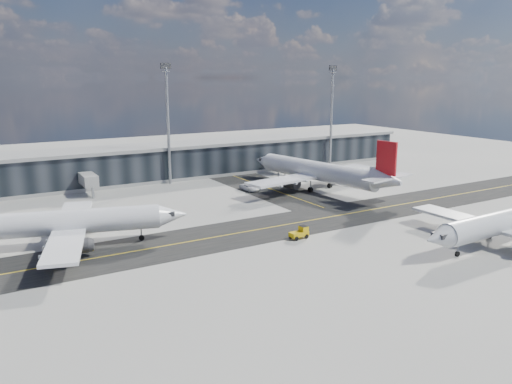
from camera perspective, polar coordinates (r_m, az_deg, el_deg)
ground at (r=83.18m, az=2.19°, el=-4.92°), size 300.00×300.00×0.00m
taxiway_lanes at (r=93.89m, az=0.67°, el=-2.82°), size 180.00×63.00×0.03m
terminal_concourse at (r=130.63m, az=-10.90°, el=3.27°), size 152.00×19.80×8.80m
floodlight_masts at (r=122.73m, az=-10.04°, el=8.12°), size 102.50×0.70×28.90m
airliner_af at (r=82.06m, az=-21.60°, el=-3.33°), size 38.28×32.95×11.50m
airliner_redtail at (r=116.12m, az=7.25°, el=2.32°), size 37.82×44.13×13.10m
airliner_near at (r=87.24m, az=26.68°, el=-3.05°), size 36.26×30.85×10.77m
baggage_tug at (r=81.48m, az=5.09°, el=-4.62°), size 3.22×1.77×1.97m
service_van at (r=115.33m, az=-0.74°, el=0.56°), size 3.07×5.83×1.56m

